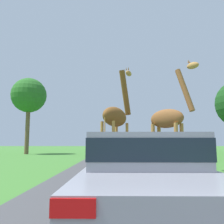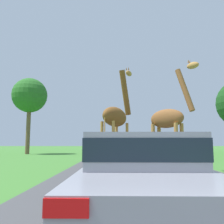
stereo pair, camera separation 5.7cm
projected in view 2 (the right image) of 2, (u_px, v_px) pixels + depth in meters
The scene contains 7 objects.
road at pixel (125, 152), 28.64m from camera, with size 6.58×120.00×0.00m.
giraffe_near_road at pixel (117, 116), 11.44m from camera, with size 1.77×2.76×5.28m.
giraffe_companion at pixel (169, 120), 11.13m from camera, with size 2.14×2.10×4.92m.
car_lead_maroon at pixel (140, 171), 3.95m from camera, with size 1.79×4.69×1.35m.
car_queue_right at pixel (110, 147), 21.94m from camera, with size 1.91×4.51×1.40m.
car_queue_left at pixel (121, 146), 27.98m from camera, with size 1.78×4.60×1.34m.
tree_centre_back at pixel (30, 96), 25.42m from camera, with size 3.70×3.70×8.08m.
Camera 2 is at (-0.99, 0.95, 1.21)m, focal length 38.00 mm.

